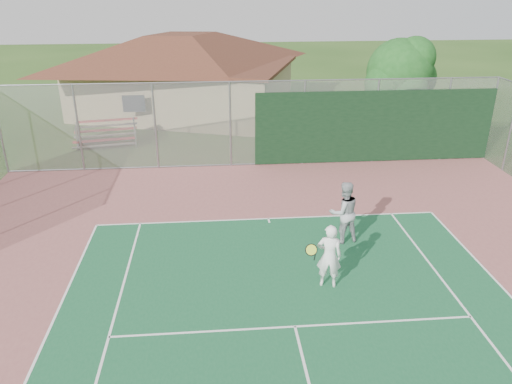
% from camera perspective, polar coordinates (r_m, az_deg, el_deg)
% --- Properties ---
extents(back_fence, '(20.08, 0.11, 3.53)m').
position_cam_1_polar(back_fence, '(20.69, 5.77, 7.58)').
color(back_fence, gray).
rests_on(back_fence, ground).
extents(clubhouse, '(14.09, 11.53, 5.25)m').
position_cam_1_polar(clubhouse, '(29.03, -8.38, 14.02)').
color(clubhouse, tan).
rests_on(clubhouse, ground).
extents(bleachers, '(2.99, 2.01, 1.03)m').
position_cam_1_polar(bleachers, '(24.57, -16.76, 6.52)').
color(bleachers, '#B22E29').
rests_on(bleachers, ground).
extents(tree, '(3.51, 3.32, 4.89)m').
position_cam_1_polar(tree, '(24.16, 16.25, 12.84)').
color(tree, '#3D2916').
rests_on(tree, ground).
extents(player_white_front, '(1.04, 0.70, 1.71)m').
position_cam_1_polar(player_white_front, '(12.63, 8.31, -7.30)').
color(player_white_front, white).
rests_on(player_white_front, ground).
extents(player_grey_back, '(1.05, 0.89, 1.88)m').
position_cam_1_polar(player_grey_back, '(14.75, 10.00, -2.35)').
color(player_grey_back, '#9EA1A3').
rests_on(player_grey_back, ground).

